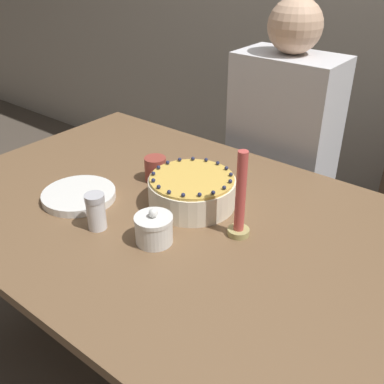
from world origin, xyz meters
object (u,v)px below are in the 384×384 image
at_px(sugar_bowl, 154,229).
at_px(candle, 240,203).
at_px(sugar_shaker, 96,211).
at_px(cake, 192,191).
at_px(person_man_blue_shirt, 279,176).

distance_m(sugar_bowl, candle, 0.24).
height_order(sugar_bowl, sugar_shaker, sugar_shaker).
xyz_separation_m(cake, sugar_shaker, (-0.13, -0.27, 0.01)).
relative_size(cake, sugar_shaker, 2.47).
relative_size(sugar_bowl, person_man_blue_shirt, 0.08).
relative_size(sugar_bowl, sugar_shaker, 0.96).
relative_size(sugar_shaker, person_man_blue_shirt, 0.09).
bearing_deg(sugar_bowl, sugar_shaker, -163.09).
height_order(cake, candle, candle).
distance_m(sugar_shaker, candle, 0.40).
bearing_deg(candle, sugar_bowl, -133.43).
distance_m(cake, person_man_blue_shirt, 0.67).
relative_size(cake, candle, 1.05).
xyz_separation_m(candle, person_man_blue_shirt, (-0.23, 0.68, -0.28)).
height_order(sugar_bowl, candle, candle).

